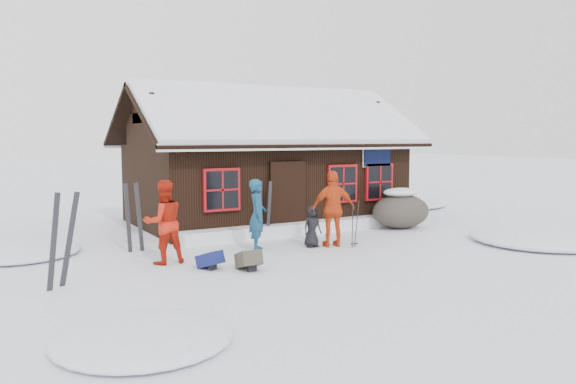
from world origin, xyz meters
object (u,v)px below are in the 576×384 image
object	(u,v)px
skier_orange_right	(333,209)
skier_crouched	(312,226)
boulder	(401,210)
ski_poles	(355,225)
backpack_olive	(249,263)
backpack_blue	(210,263)
ski_pair_left	(62,241)
skier_teal	(257,215)
skier_orange_left	(164,222)

from	to	relation	value
skier_orange_right	skier_crouched	size ratio (longest dim) A/B	1.84
boulder	ski_poles	bearing A→B (deg)	-150.73
skier_crouched	backpack_olive	bearing A→B (deg)	-154.93
boulder	backpack_blue	world-z (taller)	boulder
backpack_blue	backpack_olive	distance (m)	0.82
skier_orange_right	backpack_olive	bearing A→B (deg)	38.63
boulder	ski_poles	world-z (taller)	ski_poles
boulder	ski_pair_left	xyz separation A→B (m)	(-9.86, -2.05, 0.30)
ski_poles	backpack_olive	xyz separation A→B (m)	(-3.38, -0.92, -0.41)
skier_orange_right	ski_poles	size ratio (longest dim) A/B	1.58
skier_teal	backpack_olive	size ratio (longest dim) A/B	3.10
ski_poles	backpack_olive	bearing A→B (deg)	-164.80
skier_teal	skier_orange_right	bearing A→B (deg)	-78.59
skier_teal	skier_crouched	world-z (taller)	skier_teal
skier_teal	skier_crouched	xyz separation A→B (m)	(1.35, -0.33, -0.35)
skier_orange_left	backpack_olive	world-z (taller)	skier_orange_left
skier_orange_right	skier_crouched	xyz separation A→B (m)	(-0.49, 0.21, -0.43)
ski_pair_left	backpack_olive	size ratio (longest dim) A/B	3.21
skier_orange_right	boulder	distance (m)	3.68
backpack_olive	skier_orange_right	bearing A→B (deg)	27.42
skier_crouched	backpack_olive	xyz separation A→B (m)	(-2.45, -1.42, -0.37)
skier_orange_left	backpack_blue	distance (m)	1.40
ski_pair_left	backpack_olive	xyz separation A→B (m)	(3.52, -0.52, -0.70)
skier_orange_right	skier_teal	bearing A→B (deg)	0.01
skier_teal	skier_orange_right	size ratio (longest dim) A/B	0.91
ski_pair_left	backpack_blue	world-z (taller)	ski_pair_left
skier_orange_right	backpack_olive	world-z (taller)	skier_orange_right
skier_teal	backpack_blue	size ratio (longest dim) A/B	3.50
skier_orange_left	backpack_blue	bearing A→B (deg)	123.22
skier_teal	ski_pair_left	size ratio (longest dim) A/B	0.97
ski_pair_left	backpack_blue	bearing A→B (deg)	-18.00
boulder	skier_crouched	bearing A→B (deg)	-163.50
skier_orange_right	backpack_olive	size ratio (longest dim) A/B	3.41
boulder	ski_pair_left	bearing A→B (deg)	-168.23
skier_orange_left	ski_poles	xyz separation A→B (m)	(4.70, -0.54, -0.35)
skier_orange_left	boulder	bearing A→B (deg)	-173.38
ski_pair_left	ski_poles	size ratio (longest dim) A/B	1.49
skier_orange_right	skier_crouched	distance (m)	0.69
skier_teal	backpack_olive	bearing A→B (deg)	175.60
skier_orange_right	boulder	size ratio (longest dim) A/B	1.03
skier_crouched	skier_orange_right	bearing A→B (deg)	-27.79
ski_pair_left	boulder	bearing A→B (deg)	-5.71
skier_orange_right	skier_crouched	bearing A→B (deg)	-6.52
skier_orange_right	boulder	world-z (taller)	skier_orange_right
boulder	ski_pair_left	size ratio (longest dim) A/B	1.03
ski_pair_left	ski_poles	bearing A→B (deg)	-14.21
skier_orange_left	skier_crouched	size ratio (longest dim) A/B	1.75
skier_crouched	backpack_blue	xyz separation A→B (m)	(-3.10, -0.93, -0.38)
skier_orange_right	backpack_blue	size ratio (longest dim) A/B	3.85
boulder	backpack_blue	bearing A→B (deg)	-163.43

